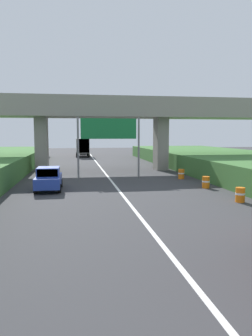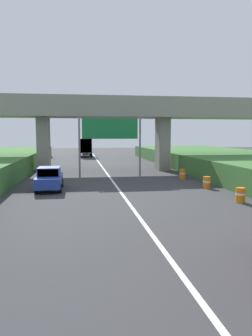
{
  "view_description": "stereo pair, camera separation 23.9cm",
  "coord_description": "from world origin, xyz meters",
  "px_view_note": "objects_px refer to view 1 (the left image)",
  "views": [
    {
      "loc": [
        -3.15,
        0.46,
        4.08
      ],
      "look_at": [
        0.0,
        20.15,
        2.0
      ],
      "focal_mm": 34.25,
      "sensor_mm": 36.0,
      "label": 1
    },
    {
      "loc": [
        -2.92,
        0.42,
        4.08
      ],
      "look_at": [
        0.0,
        20.15,
        2.0
      ],
      "focal_mm": 34.25,
      "sensor_mm": 36.0,
      "label": 2
    }
  ],
  "objects_px": {
    "construction_barrel_2": "(240,195)",
    "construction_barrel_4": "(181,174)",
    "overhead_highway_sign": "(109,133)",
    "car_blue": "(49,179)",
    "construction_barrel_3": "(206,182)",
    "truck_orange": "(83,146)"
  },
  "relations": [
    {
      "from": "construction_barrel_2",
      "to": "construction_barrel_3",
      "type": "xyz_separation_m",
      "value": [
        0.03,
        5.22,
        0.0
      ]
    },
    {
      "from": "overhead_highway_sign",
      "to": "construction_barrel_2",
      "type": "height_order",
      "value": "overhead_highway_sign"
    },
    {
      "from": "overhead_highway_sign",
      "to": "construction_barrel_3",
      "type": "xyz_separation_m",
      "value": [
        6.73,
        -6.86,
        -3.78
      ]
    },
    {
      "from": "overhead_highway_sign",
      "to": "truck_orange",
      "type": "xyz_separation_m",
      "value": [
        -1.73,
        30.13,
        -2.31
      ]
    },
    {
      "from": "truck_orange",
      "to": "construction_barrel_2",
      "type": "relative_size",
      "value": 8.11
    },
    {
      "from": "overhead_highway_sign",
      "to": "construction_barrel_3",
      "type": "bearing_deg",
      "value": -45.55
    },
    {
      "from": "overhead_highway_sign",
      "to": "construction_barrel_4",
      "type": "bearing_deg",
      "value": -14.07
    },
    {
      "from": "construction_barrel_3",
      "to": "construction_barrel_4",
      "type": "bearing_deg",
      "value": 92.02
    },
    {
      "from": "overhead_highway_sign",
      "to": "construction_barrel_3",
      "type": "distance_m",
      "value": 10.33
    },
    {
      "from": "overhead_highway_sign",
      "to": "construction_barrel_4",
      "type": "xyz_separation_m",
      "value": [
        6.55,
        -1.64,
        -3.78
      ]
    },
    {
      "from": "car_blue",
      "to": "overhead_highway_sign",
      "type": "bearing_deg",
      "value": 49.68
    },
    {
      "from": "car_blue",
      "to": "construction_barrel_2",
      "type": "height_order",
      "value": "car_blue"
    },
    {
      "from": "construction_barrel_3",
      "to": "construction_barrel_4",
      "type": "xyz_separation_m",
      "value": [
        -0.18,
        5.22,
        0.0
      ]
    },
    {
      "from": "construction_barrel_2",
      "to": "car_blue",
      "type": "bearing_deg",
      "value": 152.64
    },
    {
      "from": "construction_barrel_2",
      "to": "construction_barrel_4",
      "type": "distance_m",
      "value": 10.45
    },
    {
      "from": "car_blue",
      "to": "construction_barrel_3",
      "type": "distance_m",
      "value": 11.86
    },
    {
      "from": "truck_orange",
      "to": "construction_barrel_3",
      "type": "xyz_separation_m",
      "value": [
        8.46,
        -37.0,
        -1.47
      ]
    },
    {
      "from": "overhead_highway_sign",
      "to": "truck_orange",
      "type": "relative_size",
      "value": 0.81
    },
    {
      "from": "construction_barrel_4",
      "to": "construction_barrel_3",
      "type": "bearing_deg",
      "value": -87.98
    },
    {
      "from": "car_blue",
      "to": "construction_barrel_4",
      "type": "bearing_deg",
      "value": 20.49
    },
    {
      "from": "car_blue",
      "to": "construction_barrel_3",
      "type": "height_order",
      "value": "car_blue"
    },
    {
      "from": "truck_orange",
      "to": "construction_barrel_2",
      "type": "distance_m",
      "value": 43.08
    }
  ]
}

